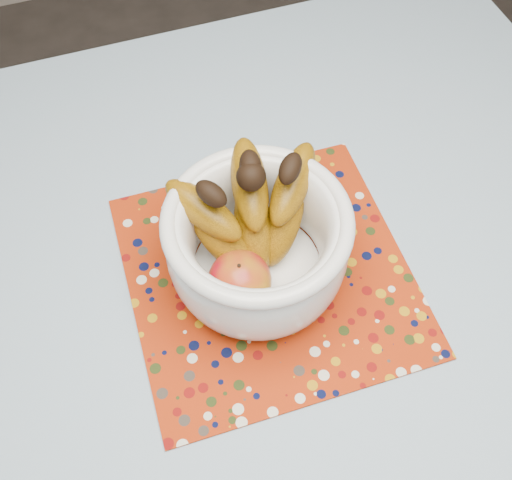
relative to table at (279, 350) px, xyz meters
The scene contains 4 objects.
table is the anchor object (origin of this frame).
tablecloth 0.08m from the table, ahead, with size 1.32×1.32×0.01m, color #6385A5.
placemat 0.12m from the table, 81.74° to the left, with size 0.40×0.40×0.00m, color #992508.
fruit_bowl 0.21m from the table, 91.61° to the left, with size 0.30×0.26×0.21m.
Camera 1 is at (-0.15, -0.32, 1.53)m, focal length 42.00 mm.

